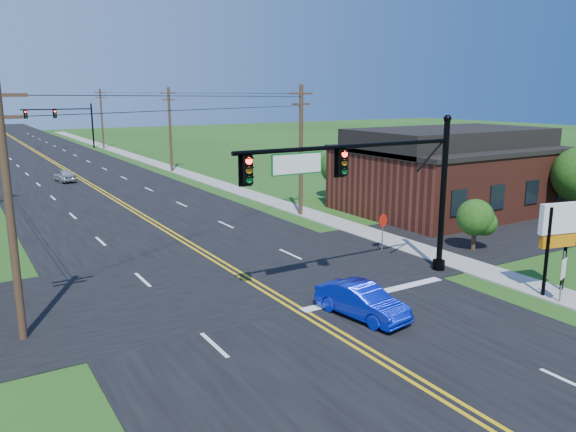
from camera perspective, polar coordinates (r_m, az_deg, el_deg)
ground at (r=17.48m, az=13.90°, el=-16.99°), size 260.00×260.00×0.00m
road_main at (r=62.07m, az=-20.88°, el=3.81°), size 16.00×220.00×0.04m
road_cross at (r=26.47m, az=-4.90°, el=-6.24°), size 70.00×10.00×0.04m
sidewalk at (r=55.56m, az=-8.19°, el=3.60°), size 2.00×160.00×0.08m
signal_mast_main at (r=24.38m, az=8.37°, el=3.51°), size 11.30×0.60×7.48m
signal_mast_far at (r=91.89m, az=-21.97°, el=9.12°), size 10.98×0.60×7.48m
brick_building at (r=42.63m, az=15.94°, el=3.72°), size 14.20×11.20×4.70m
utility_pole_left_a at (r=20.88m, az=-26.47°, el=0.75°), size 1.80×0.28×9.00m
utility_pole_right_a at (r=38.81m, az=1.33°, el=6.90°), size 1.80×0.28×9.00m
utility_pole_right_b at (r=62.22m, az=-11.89°, el=8.74°), size 1.80×0.28×9.00m
utility_pole_right_c at (r=90.99m, az=-18.40°, el=9.47°), size 1.80×0.28×9.00m
tree_right_back at (r=45.83m, az=5.15°, el=5.04°), size 3.00×3.00×4.10m
shrub_corner at (r=32.01m, az=18.48°, el=-0.15°), size 2.00×2.00×2.86m
blue_car at (r=21.89m, az=7.51°, el=-8.65°), size 2.01×4.08×1.29m
distant_car at (r=58.32m, az=-21.77°, el=3.80°), size 1.82×3.64×1.19m
route_sign at (r=25.45m, az=26.15°, el=-5.28°), size 0.54×0.19×2.22m
stop_sign at (r=30.72m, az=9.63°, el=-0.85°), size 0.73×0.22×2.09m
pylon_sign at (r=26.12m, az=25.81°, el=-1.13°), size 1.95×0.70×3.99m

